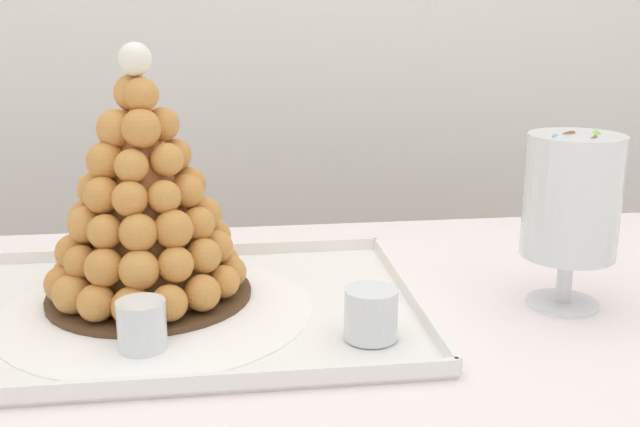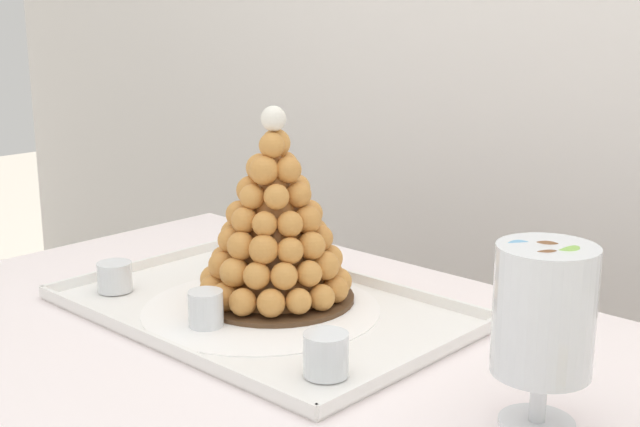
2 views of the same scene
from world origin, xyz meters
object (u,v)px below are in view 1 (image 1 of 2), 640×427
(serving_tray, at_px, (157,312))
(dessert_cup_centre, at_px, (371,315))
(macaron_goblet, at_px, (572,198))
(wine_glass, at_px, (126,198))
(dessert_cup_mid_left, at_px, (142,327))
(croquembouche, at_px, (144,204))

(serving_tray, relative_size, dessert_cup_centre, 10.64)
(dessert_cup_centre, bearing_deg, macaron_goblet, 16.76)
(macaron_goblet, xyz_separation_m, wine_glass, (-0.57, 0.17, -0.02))
(macaron_goblet, height_order, wine_glass, macaron_goblet)
(dessert_cup_mid_left, relative_size, macaron_goblet, 0.24)
(serving_tray, distance_m, wine_glass, 0.18)
(dessert_cup_mid_left, bearing_deg, croquembouche, 92.35)
(macaron_goblet, bearing_deg, croquembouche, 171.61)
(croquembouche, height_order, macaron_goblet, croquembouche)
(macaron_goblet, bearing_deg, dessert_cup_mid_left, -171.74)
(croquembouche, distance_m, wine_glass, 0.09)
(serving_tray, bearing_deg, dessert_cup_centre, -24.75)
(serving_tray, xyz_separation_m, macaron_goblet, (0.53, -0.03, 0.14))
(serving_tray, relative_size, dessert_cup_mid_left, 11.74)
(dessert_cup_mid_left, xyz_separation_m, macaron_goblet, (0.53, 0.08, 0.11))
(dessert_cup_mid_left, relative_size, dessert_cup_centre, 0.91)
(dessert_cup_centre, bearing_deg, wine_glass, 140.30)
(croquembouche, xyz_separation_m, wine_glass, (-0.03, 0.09, -0.01))
(dessert_cup_centre, xyz_separation_m, wine_glass, (-0.30, 0.25, 0.09))
(dessert_cup_centre, bearing_deg, dessert_cup_mid_left, 178.92)
(dessert_cup_centre, distance_m, wine_glass, 0.40)
(croquembouche, height_order, wine_glass, croquembouche)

